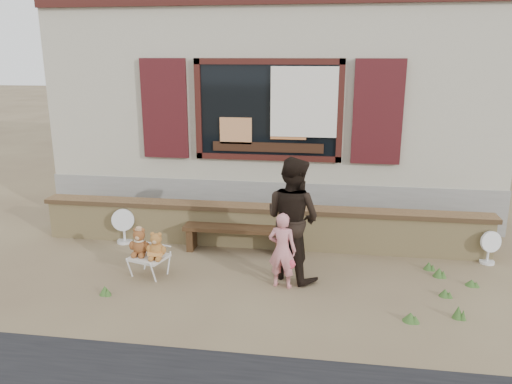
% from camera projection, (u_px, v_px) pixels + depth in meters
% --- Properties ---
extents(ground, '(80.00, 80.00, 0.00)m').
position_uv_depth(ground, '(250.00, 271.00, 7.05)').
color(ground, brown).
rests_on(ground, ground).
extents(shopfront, '(8.04, 5.13, 4.00)m').
position_uv_depth(shopfront, '(283.00, 100.00, 10.79)').
color(shopfront, '#9D967E').
rests_on(shopfront, ground).
extents(brick_wall, '(7.10, 0.36, 0.67)m').
position_uv_depth(brick_wall, '(260.00, 225.00, 7.91)').
color(brick_wall, tan).
rests_on(brick_wall, ground).
extents(bench, '(1.58, 0.35, 0.41)m').
position_uv_depth(bench, '(235.00, 233.00, 7.69)').
color(bench, '#352212').
rests_on(bench, ground).
extents(folding_chair, '(0.56, 0.52, 0.29)m').
position_uv_depth(folding_chair, '(149.00, 258.00, 6.85)').
color(folding_chair, beige).
rests_on(folding_chair, ground).
extents(teddy_bear_left, '(0.35, 0.32, 0.40)m').
position_uv_depth(teddy_bear_left, '(140.00, 241.00, 6.85)').
color(teddy_bear_left, brown).
rests_on(teddy_bear_left, folding_chair).
extents(teddy_bear_right, '(0.33, 0.31, 0.38)m').
position_uv_depth(teddy_bear_right, '(157.00, 245.00, 6.74)').
color(teddy_bear_right, brown).
rests_on(teddy_bear_right, folding_chair).
extents(child, '(0.41, 0.30, 1.02)m').
position_uv_depth(child, '(282.00, 250.00, 6.46)').
color(child, pink).
rests_on(child, ground).
extents(adult, '(1.03, 0.98, 1.68)m').
position_uv_depth(adult, '(292.00, 219.00, 6.66)').
color(adult, black).
rests_on(adult, ground).
extents(fan_left, '(0.37, 0.24, 0.58)m').
position_uv_depth(fan_left, '(124.00, 226.00, 8.05)').
color(fan_left, silver).
rests_on(fan_left, ground).
extents(fan_right, '(0.33, 0.21, 0.50)m').
position_uv_depth(fan_right, '(489.00, 247.00, 7.25)').
color(fan_right, silver).
rests_on(fan_right, ground).
extents(grass_tufts, '(4.85, 1.68, 0.16)m').
position_uv_depth(grass_tufts, '(395.00, 290.00, 6.37)').
color(grass_tufts, '#395F26').
rests_on(grass_tufts, ground).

